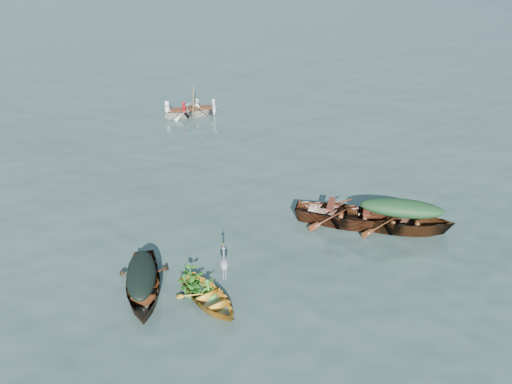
% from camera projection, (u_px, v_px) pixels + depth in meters
% --- Properties ---
extents(ground, '(140.00, 140.00, 0.00)m').
position_uv_depth(ground, '(284.00, 255.00, 14.46)').
color(ground, '#354A45').
rests_on(ground, ground).
extents(yellow_dinghy, '(2.43, 2.81, 0.68)m').
position_uv_depth(yellow_dinghy, '(209.00, 303.00, 12.73)').
color(yellow_dinghy, orange).
rests_on(yellow_dinghy, ground).
extents(dark_covered_boat, '(1.67, 3.76, 0.91)m').
position_uv_depth(dark_covered_boat, '(144.00, 293.00, 13.05)').
color(dark_covered_boat, '#41200F').
rests_on(dark_covered_boat, ground).
extents(green_tarp_boat, '(4.80, 2.63, 1.08)m').
position_uv_depth(green_tarp_boat, '(398.00, 230.00, 15.60)').
color(green_tarp_boat, '#43220F').
rests_on(green_tarp_boat, ground).
extents(open_wooden_boat, '(4.83, 2.90, 1.09)m').
position_uv_depth(open_wooden_boat, '(347.00, 224.00, 15.86)').
color(open_wooden_boat, '#522E14').
rests_on(open_wooden_boat, ground).
extents(rowed_boat, '(3.68, 1.67, 0.80)m').
position_uv_depth(rowed_boat, '(191.00, 116.00, 24.01)').
color(rowed_boat, beige).
rests_on(rowed_boat, ground).
extents(dark_tarp_cover, '(0.92, 2.07, 0.40)m').
position_uv_depth(dark_tarp_cover, '(141.00, 273.00, 12.72)').
color(dark_tarp_cover, black).
rests_on(dark_tarp_cover, dark_covered_boat).
extents(green_tarp_cover, '(2.64, 1.45, 0.52)m').
position_uv_depth(green_tarp_cover, '(402.00, 208.00, 15.20)').
color(green_tarp_cover, '#183C1D').
rests_on(green_tarp_cover, green_tarp_boat).
extents(thwart_benches, '(2.46, 1.59, 0.04)m').
position_uv_depth(thwart_benches, '(348.00, 209.00, 15.58)').
color(thwart_benches, '#4D1C12').
rests_on(thwart_benches, open_wooden_boat).
extents(heron, '(0.46, 0.49, 0.92)m').
position_uv_depth(heron, '(224.00, 268.00, 12.67)').
color(heron, gray).
rests_on(heron, yellow_dinghy).
extents(dinghy_weeds, '(1.09, 1.14, 0.60)m').
position_uv_depth(dinghy_weeds, '(197.00, 272.00, 12.80)').
color(dinghy_weeds, '#3B761F').
rests_on(dinghy_weeds, yellow_dinghy).
extents(rowers, '(2.62, 1.38, 0.76)m').
position_uv_depth(rowers, '(190.00, 100.00, 23.62)').
color(rowers, white).
rests_on(rowers, rowed_boat).
extents(oars, '(1.04, 2.66, 0.06)m').
position_uv_depth(oars, '(191.00, 107.00, 23.79)').
color(oars, olive).
rests_on(oars, rowed_boat).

